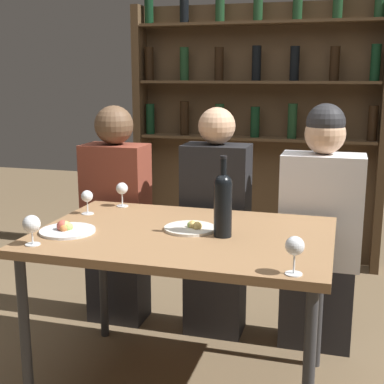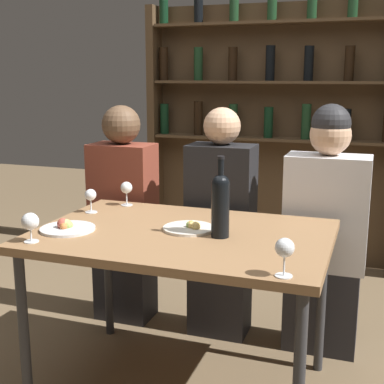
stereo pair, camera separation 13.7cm
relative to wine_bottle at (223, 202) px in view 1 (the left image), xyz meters
The scene contains 12 objects.
dining_table 0.28m from the wine_bottle, behind, with size 1.26×0.86×0.75m.
wine_rack_wall 1.92m from the wine_bottle, 95.25° to the left, with size 1.88×0.21×2.05m.
wine_bottle is the anchor object (origin of this frame).
wine_glass_0 0.72m from the wine_bottle, 148.97° to the left, with size 0.06×0.06×0.13m.
wine_glass_1 0.78m from the wine_bottle, 155.43° to the right, with size 0.07×0.07×0.12m.
wine_glass_2 0.74m from the wine_bottle, 165.97° to the left, with size 0.06×0.06×0.12m.
wine_glass_3 0.49m from the wine_bottle, 47.79° to the right, with size 0.07×0.07×0.13m.
food_plate_0 0.21m from the wine_bottle, 160.92° to the left, with size 0.23×0.23×0.04m.
food_plate_1 0.69m from the wine_bottle, 169.02° to the right, with size 0.24×0.24×0.05m.
seated_person_left 1.02m from the wine_bottle, 140.91° to the left, with size 0.36×0.22×1.25m.
seated_person_center 0.71m from the wine_bottle, 105.54° to the left, with size 0.35×0.22×1.25m.
seated_person_right 0.77m from the wine_bottle, 58.50° to the left, with size 0.41×0.22×1.28m.
Camera 1 is at (0.64, -2.12, 1.42)m, focal length 50.00 mm.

